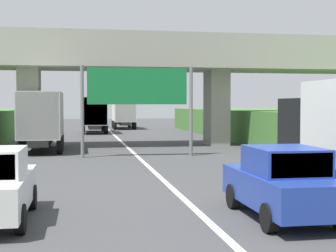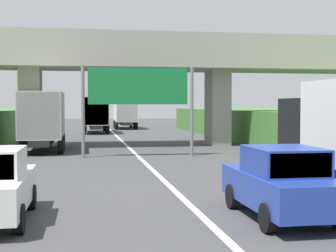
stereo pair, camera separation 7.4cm
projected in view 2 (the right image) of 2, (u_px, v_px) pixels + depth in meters
name	position (u px, v px, depth m)	size (l,w,h in m)	color
lane_centre_stripe	(139.00, 157.00, 25.71)	(0.20, 96.95, 0.01)	white
overpass_bridge	(127.00, 64.00, 32.49)	(40.00, 4.80, 7.24)	#9E998E
overhead_highway_sign	(138.00, 91.00, 25.87)	(5.88, 0.18, 4.74)	slate
truck_green	(44.00, 118.00, 29.33)	(2.44, 7.30, 3.44)	black
truck_silver	(95.00, 113.00, 47.93)	(2.44, 7.30, 3.44)	black
truck_yellow	(125.00, 112.00, 56.55)	(2.44, 7.30, 3.44)	black
car_blue	(282.00, 183.00, 11.87)	(1.86, 4.10, 1.72)	#233D9E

